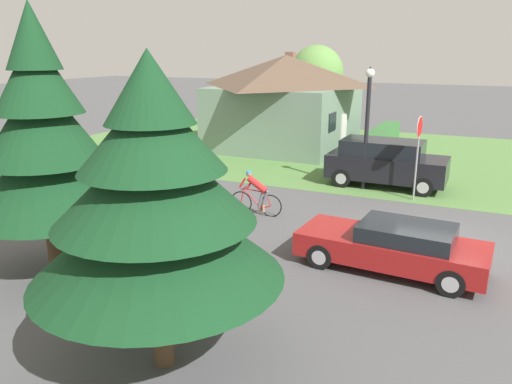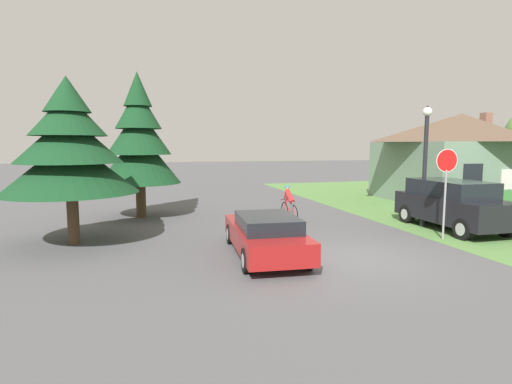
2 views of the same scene
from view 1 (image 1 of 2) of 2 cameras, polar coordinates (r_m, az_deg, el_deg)
The scene contains 12 objects.
ground_plane at distance 14.94m, azimuth 19.86°, elevation -5.87°, with size 140.00×140.00×0.00m, color #515154.
grass_verge_right at distance 26.82m, azimuth 13.81°, elevation 4.12°, with size 16.00×36.00×0.01m, color #568442.
cottage_house at distance 28.22m, azimuth 3.39°, elevation 10.45°, with size 8.46×7.34×5.16m.
hedge_row at distance 26.21m, azimuth 13.27°, elevation 5.18°, with size 10.51×0.90×1.17m, color #387038.
sedan_left_lane at distance 12.88m, azimuth 15.47°, elevation -5.99°, with size 2.06×4.67×1.23m.
cyclist at distance 16.48m, azimuth 0.03°, elevation -0.21°, with size 0.44×1.83×1.51m.
parked_suv_right at distance 20.57m, azimuth 14.59°, elevation 3.28°, with size 2.13×4.62×1.86m.
stop_sign at distance 18.67m, azimuth 18.08°, elevation 5.61°, with size 0.78×0.10×3.07m.
street_lamp at distance 19.60m, azimuth 12.62°, elevation 8.45°, with size 0.35×0.35×4.71m.
conifer_tall_near at distance 8.12m, azimuth -11.46°, elevation -0.33°, with size 4.19×4.19×5.35m.
conifer_tall_far at distance 12.55m, azimuth -23.14°, elevation 5.85°, with size 3.55×3.55×6.36m.
deciduous_tree_right at distance 33.40m, azimuth 6.93°, elevation 13.23°, with size 3.48×3.48×5.59m.
Camera 1 is at (-13.93, -0.85, 5.33)m, focal length 35.00 mm.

